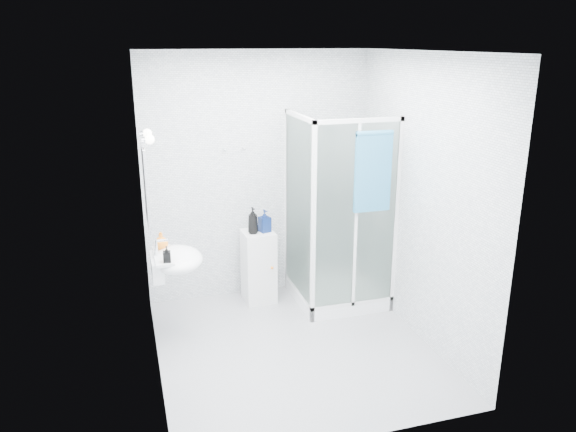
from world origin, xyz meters
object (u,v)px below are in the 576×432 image
object	(u,v)px
shampoo_bottle_a	(253,221)
soap_dispenser_orange	(161,241)
wall_basin	(174,260)
shampoo_bottle_b	(265,221)
shower_enclosure	(333,263)
storage_cabinet	(259,266)
soap_dispenser_black	(167,254)
hand_towel	(373,170)

from	to	relation	value
shampoo_bottle_a	soap_dispenser_orange	world-z (taller)	shampoo_bottle_a
wall_basin	shampoo_bottle_b	world-z (taller)	same
shower_enclosure	storage_cabinet	xyz separation A→B (m)	(-0.74, 0.29, -0.06)
soap_dispenser_orange	shampoo_bottle_a	bearing A→B (deg)	24.31
storage_cabinet	shampoo_bottle_a	distance (m)	0.53
shower_enclosure	shampoo_bottle_a	distance (m)	0.96
soap_dispenser_black	shampoo_bottle_b	bearing A→B (deg)	36.36
wall_basin	soap_dispenser_orange	distance (m)	0.23
hand_towel	soap_dispenser_black	world-z (taller)	hand_towel
storage_cabinet	soap_dispenser_orange	bearing A→B (deg)	-158.45
shower_enclosure	shampoo_bottle_a	size ratio (longest dim) A/B	7.22
wall_basin	hand_towel	distance (m)	2.01
storage_cabinet	soap_dispenser_black	distance (m)	1.38
wall_basin	soap_dispenser_orange	bearing A→B (deg)	124.02
shampoo_bottle_a	soap_dispenser_orange	size ratio (longest dim) A/B	1.71
wall_basin	shampoo_bottle_a	bearing A→B (deg)	33.67
shower_enclosure	wall_basin	world-z (taller)	shower_enclosure
shampoo_bottle_a	shampoo_bottle_b	xyz separation A→B (m)	(0.13, 0.02, -0.02)
shampoo_bottle_b	soap_dispenser_orange	xyz separation A→B (m)	(-1.08, -0.45, 0.05)
storage_cabinet	shampoo_bottle_a	world-z (taller)	shampoo_bottle_a
hand_towel	shampoo_bottle_a	xyz separation A→B (m)	(-1.01, 0.66, -0.61)
hand_towel	soap_dispenser_orange	distance (m)	2.06
wall_basin	soap_dispenser_black	distance (m)	0.25
shampoo_bottle_a	shampoo_bottle_b	size ratio (longest dim) A/B	1.18
hand_towel	soap_dispenser_orange	bearing A→B (deg)	173.43
wall_basin	storage_cabinet	distance (m)	1.17
shampoo_bottle_a	soap_dispenser_black	size ratio (longest dim) A/B	1.95
shampoo_bottle_b	hand_towel	bearing A→B (deg)	-37.52
storage_cabinet	shampoo_bottle_b	size ratio (longest dim) A/B	3.29
shower_enclosure	shampoo_bottle_b	xyz separation A→B (m)	(-0.67, 0.28, 0.45)
shower_enclosure	shampoo_bottle_a	bearing A→B (deg)	162.09
wall_basin	soap_dispenser_orange	xyz separation A→B (m)	(-0.10, 0.14, 0.15)
shower_enclosure	soap_dispenser_orange	world-z (taller)	shower_enclosure
hand_towel	shampoo_bottle_a	world-z (taller)	hand_towel
storage_cabinet	soap_dispenser_black	world-z (taller)	soap_dispenser_black
shampoo_bottle_b	soap_dispenser_black	xyz separation A→B (m)	(-1.06, -0.78, 0.04)
shampoo_bottle_a	shampoo_bottle_b	bearing A→B (deg)	8.40
wall_basin	storage_cabinet	bearing A→B (deg)	33.18
hand_towel	shampoo_bottle_a	bearing A→B (deg)	146.93
shampoo_bottle_b	shower_enclosure	bearing A→B (deg)	-22.51
storage_cabinet	shampoo_bottle_a	bearing A→B (deg)	-157.40
shower_enclosure	hand_towel	size ratio (longest dim) A/B	2.60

